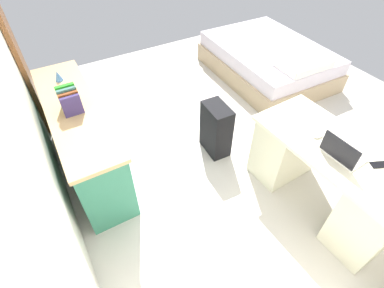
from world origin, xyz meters
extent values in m
plane|color=beige|center=(0.00, 0.00, 0.00)|extent=(5.37, 5.37, 0.00)
cube|color=white|center=(0.00, 2.08, 1.28)|extent=(4.37, 0.10, 2.55)
cube|color=brown|center=(1.64, 2.00, 1.02)|extent=(0.88, 0.05, 2.04)
cube|color=beige|center=(-1.18, -0.09, 0.72)|extent=(1.47, 0.72, 0.04)
cube|color=beige|center=(-1.67, -0.11, 0.35)|extent=(0.42, 0.61, 0.70)
cube|color=beige|center=(-0.69, -0.07, 0.35)|extent=(0.42, 0.61, 0.70)
cylinder|color=black|center=(-1.19, -0.92, 0.02)|extent=(0.52, 0.52, 0.04)
cylinder|color=black|center=(-1.19, -0.92, 0.21)|extent=(0.06, 0.06, 0.42)
cube|color=#2D7056|center=(0.41, 1.70, 0.38)|extent=(1.76, 0.44, 0.76)
cube|color=tan|center=(0.41, 1.70, 0.78)|extent=(1.80, 0.48, 0.04)
cube|color=#275F49|center=(0.02, 1.48, 0.21)|extent=(0.67, 0.01, 0.27)
cube|color=#275F49|center=(0.81, 1.48, 0.21)|extent=(0.67, 0.01, 0.27)
cube|color=tan|center=(0.95, -1.24, 0.14)|extent=(1.94, 1.46, 0.28)
cube|color=silver|center=(0.95, -1.24, 0.38)|extent=(1.88, 1.40, 0.20)
cube|color=white|center=(0.28, -1.22, 0.53)|extent=(0.50, 0.69, 0.10)
cube|color=black|center=(-0.07, 0.38, 0.31)|extent=(0.37, 0.24, 0.61)
cube|color=silver|center=(-1.24, -0.06, 0.75)|extent=(0.32, 0.23, 0.02)
cube|color=black|center=(-1.25, 0.05, 0.85)|extent=(0.31, 0.02, 0.19)
ellipsoid|color=white|center=(-0.98, -0.05, 0.75)|extent=(0.06, 0.10, 0.03)
cube|color=black|center=(-1.46, -0.22, 0.74)|extent=(0.12, 0.15, 0.01)
cube|color=navy|center=(0.28, 1.70, 0.90)|extent=(0.03, 0.17, 0.20)
cube|color=brown|center=(0.32, 1.70, 0.90)|extent=(0.03, 0.17, 0.21)
cube|color=#37625B|center=(0.36, 1.70, 0.91)|extent=(0.03, 0.17, 0.23)
cube|color=olive|center=(0.40, 1.70, 0.89)|extent=(0.04, 0.17, 0.19)
cube|color=#218D1E|center=(0.44, 1.70, 0.91)|extent=(0.04, 0.17, 0.22)
cone|color=#4C7FBF|center=(0.94, 1.70, 0.85)|extent=(0.08, 0.08, 0.11)
camera|label=1|loc=(-2.04, 1.82, 2.45)|focal=27.14mm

